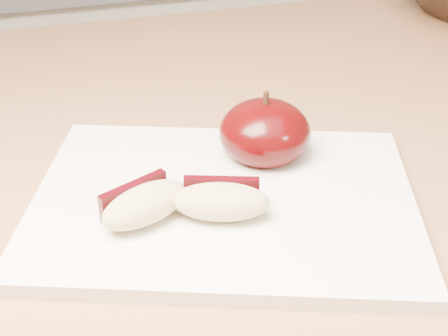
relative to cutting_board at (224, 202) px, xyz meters
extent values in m
cube|color=silver|center=(0.07, 0.84, -0.46)|extent=(2.40, 0.60, 0.90)
cube|color=#91603F|center=(0.07, 0.14, -0.03)|extent=(1.64, 0.64, 0.04)
cube|color=white|center=(0.00, 0.00, 0.00)|extent=(0.35, 0.30, 0.01)
ellipsoid|color=black|center=(0.05, 0.05, 0.03)|extent=(0.10, 0.10, 0.05)
cylinder|color=black|center=(0.05, 0.05, 0.06)|extent=(0.00, 0.00, 0.01)
ellipsoid|color=tan|center=(-0.06, -0.01, 0.02)|extent=(0.08, 0.06, 0.03)
cube|color=black|center=(-0.07, 0.00, 0.02)|extent=(0.05, 0.03, 0.02)
ellipsoid|color=tan|center=(-0.01, -0.02, 0.02)|extent=(0.08, 0.06, 0.03)
cube|color=black|center=(-0.01, -0.01, 0.02)|extent=(0.05, 0.02, 0.02)
camera|label=1|loc=(-0.11, -0.37, 0.28)|focal=50.00mm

